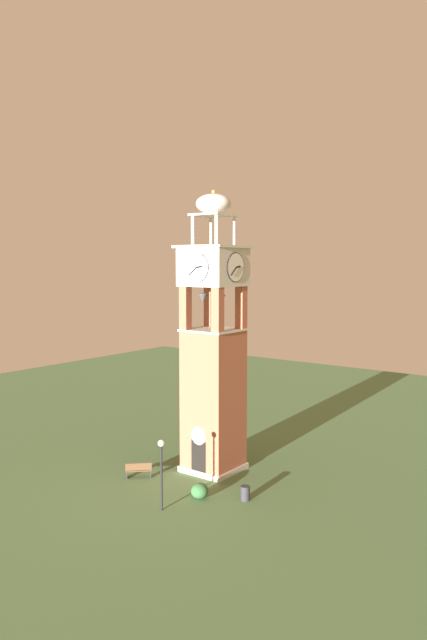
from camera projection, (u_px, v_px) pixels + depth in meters
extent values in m
plane|color=#517547|center=(213.00, 470.00, 37.30)|extent=(80.00, 80.00, 0.00)
cube|color=#AD5B42|center=(213.00, 401.00, 36.88)|extent=(3.02, 3.02, 8.88)
cube|color=beige|center=(213.00, 467.00, 37.29)|extent=(3.22, 3.22, 0.35)
cube|color=black|center=(199.00, 458.00, 35.98)|extent=(1.10, 0.04, 2.20)
cylinder|color=beige|center=(198.00, 436.00, 35.84)|extent=(1.10, 0.04, 1.10)
cube|color=#AD5B42|center=(185.00, 309.00, 36.08)|extent=(0.56, 0.56, 2.77)
cube|color=#AD5B42|center=(218.00, 311.00, 34.60)|extent=(0.56, 0.56, 2.77)
cube|color=#AD5B42|center=(210.00, 307.00, 38.04)|extent=(0.56, 0.56, 2.77)
cube|color=#AD5B42|center=(241.00, 308.00, 36.57)|extent=(0.56, 0.56, 2.77)
cube|color=beige|center=(213.00, 330.00, 36.45)|extent=(3.18, 3.18, 0.12)
cone|color=#4C4C51|center=(222.00, 298.00, 35.79)|extent=(0.50, 0.50, 0.40)
cone|color=#4C4C51|center=(214.00, 297.00, 36.93)|extent=(0.38, 0.38, 0.49)
cone|color=#4C4C51|center=(203.00, 298.00, 36.04)|extent=(0.60, 0.60, 0.54)
cube|color=beige|center=(213.00, 267.00, 36.08)|extent=(3.26, 3.26, 2.33)
cylinder|color=white|center=(197.00, 267.00, 34.76)|extent=(1.77, 0.05, 1.77)
torus|color=black|center=(197.00, 267.00, 34.76)|extent=(1.79, 0.06, 1.79)
cube|color=black|center=(199.00, 267.00, 34.58)|extent=(0.45, 0.03, 0.15)
cube|color=black|center=(193.00, 271.00, 34.90)|extent=(0.58, 0.03, 0.51)
cylinder|color=white|center=(229.00, 267.00, 37.39)|extent=(1.77, 0.05, 1.77)
torus|color=black|center=(229.00, 267.00, 37.39)|extent=(1.79, 0.06, 1.79)
cube|color=black|center=(232.00, 267.00, 37.31)|extent=(0.45, 0.03, 0.15)
cube|color=black|center=(226.00, 271.00, 37.62)|extent=(0.58, 0.03, 0.51)
cylinder|color=white|center=(193.00, 267.00, 37.07)|extent=(0.05, 1.77, 1.77)
torus|color=black|center=(193.00, 267.00, 37.07)|extent=(0.06, 1.79, 1.79)
cube|color=black|center=(194.00, 267.00, 37.27)|extent=(0.03, 0.45, 0.15)
cube|color=black|center=(189.00, 271.00, 36.91)|extent=(0.03, 0.58, 0.51)
cylinder|color=white|center=(236.00, 267.00, 35.09)|extent=(0.05, 1.77, 1.77)
torus|color=black|center=(236.00, 267.00, 35.09)|extent=(0.06, 1.79, 1.79)
cube|color=black|center=(238.00, 267.00, 35.23)|extent=(0.03, 0.45, 0.15)
cube|color=black|center=(234.00, 271.00, 34.86)|extent=(0.03, 0.58, 0.51)
cube|color=beige|center=(213.00, 247.00, 35.96)|extent=(3.62, 3.62, 0.16)
cylinder|color=beige|center=(193.00, 231.00, 35.69)|extent=(0.22, 0.22, 1.79)
cylinder|color=beige|center=(217.00, 230.00, 34.62)|extent=(0.22, 0.22, 1.79)
cylinder|color=beige|center=(211.00, 232.00, 37.12)|extent=(0.22, 0.22, 1.79)
cylinder|color=beige|center=(234.00, 231.00, 36.04)|extent=(0.22, 0.22, 1.79)
cube|color=beige|center=(213.00, 215.00, 35.78)|extent=(2.24, 2.24, 0.12)
ellipsoid|color=beige|center=(213.00, 204.00, 35.71)|extent=(2.16, 2.16, 1.22)
sphere|color=#B79338|center=(213.00, 192.00, 35.64)|extent=(0.24, 0.24, 0.24)
cube|color=brown|center=(139.00, 470.00, 35.93)|extent=(1.45, 1.43, 0.06)
cube|color=brown|center=(139.00, 467.00, 35.72)|extent=(1.18, 1.15, 0.44)
cube|color=#2D2D33|center=(127.00, 474.00, 35.86)|extent=(0.33, 0.34, 0.42)
cube|color=#2D2D33|center=(150.00, 473.00, 36.05)|extent=(0.33, 0.34, 0.42)
cylinder|color=black|center=(161.00, 478.00, 31.05)|extent=(0.12, 0.12, 3.45)
sphere|color=#F9EFCC|center=(161.00, 443.00, 30.86)|extent=(0.36, 0.36, 0.36)
cylinder|color=#2D2D33|center=(245.00, 493.00, 32.45)|extent=(0.52, 0.52, 0.80)
ellipsoid|color=#336638|center=(190.00, 442.00, 41.83)|extent=(0.99, 0.99, 0.79)
ellipsoid|color=#336638|center=(200.00, 491.00, 32.72)|extent=(0.98, 0.98, 0.84)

